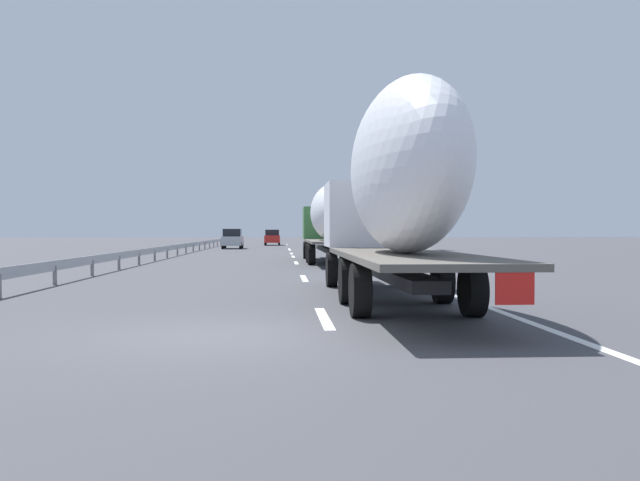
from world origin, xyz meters
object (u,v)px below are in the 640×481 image
car_silver_hatch (233,239)px  road_sign (343,224)px  truck_trailing (397,187)px  car_red_compact (272,237)px  truck_lead (330,218)px

car_silver_hatch → road_sign: bearing=-103.5°
truck_trailing → car_red_compact: truck_trailing is taller
truck_lead → road_sign: truck_lead is taller
road_sign → car_silver_hatch: bearing=76.5°
truck_trailing → car_silver_hatch: size_ratio=3.10×
truck_lead → truck_trailing: bearing=180.0°
truck_trailing → car_silver_hatch: (47.93, 7.12, -1.73)m
truck_trailing → car_red_compact: size_ratio=2.75×
truck_lead → truck_trailing: (-19.84, 0.00, 0.32)m
truck_lead → truck_trailing: 19.84m
car_silver_hatch → road_sign: 10.60m
truck_lead → road_sign: (25.62, -3.10, -0.02)m
truck_lead → truck_trailing: truck_trailing is taller
car_red_compact → car_silver_hatch: bearing=166.7°
car_red_compact → truck_lead: bearing=-175.3°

